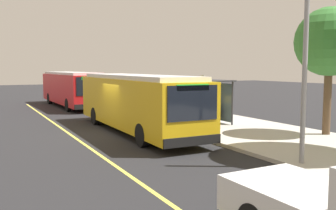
# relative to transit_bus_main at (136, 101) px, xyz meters

# --- Properties ---
(ground_plane) EXTENTS (120.00, 120.00, 0.00)m
(ground_plane) POSITION_rel_transit_bus_main_xyz_m (-0.21, -1.01, -1.62)
(ground_plane) COLOR #232326
(sidewalk_curb) EXTENTS (44.00, 6.40, 0.15)m
(sidewalk_curb) POSITION_rel_transit_bus_main_xyz_m (-0.21, 4.99, -1.54)
(sidewalk_curb) COLOR #B7B2A8
(sidewalk_curb) RESTS_ON ground_plane
(lane_stripe_center) EXTENTS (36.00, 0.14, 0.01)m
(lane_stripe_center) POSITION_rel_transit_bus_main_xyz_m (-0.21, -3.21, -1.61)
(lane_stripe_center) COLOR #E0D64C
(lane_stripe_center) RESTS_ON ground_plane
(transit_bus_main) EXTENTS (11.53, 2.66, 2.95)m
(transit_bus_main) POSITION_rel_transit_bus_main_xyz_m (0.00, 0.00, 0.00)
(transit_bus_main) COLOR gold
(transit_bus_main) RESTS_ON ground_plane
(transit_bus_second) EXTENTS (11.40, 2.88, 2.95)m
(transit_bus_second) POSITION_rel_transit_bus_main_xyz_m (-14.32, -0.03, -0.00)
(transit_bus_second) COLOR red
(transit_bus_second) RESTS_ON ground_plane
(bus_shelter) EXTENTS (2.90, 1.60, 2.48)m
(bus_shelter) POSITION_rel_transit_bus_main_xyz_m (-0.37, 4.80, 0.30)
(bus_shelter) COLOR #333338
(bus_shelter) RESTS_ON sidewalk_curb
(waiting_bench) EXTENTS (1.60, 0.48, 0.95)m
(waiting_bench) POSITION_rel_transit_bus_main_xyz_m (-0.32, 4.70, -0.98)
(waiting_bench) COLOR brown
(waiting_bench) RESTS_ON sidewalk_curb
(route_sign_post) EXTENTS (0.44, 0.08, 2.80)m
(route_sign_post) POSITION_rel_transit_bus_main_xyz_m (2.17, 2.67, 0.34)
(route_sign_post) COLOR #333338
(route_sign_post) RESTS_ON sidewalk_curb
(street_tree_near_shelter) EXTENTS (3.22, 3.22, 5.98)m
(street_tree_near_shelter) POSITION_rel_transit_bus_main_xyz_m (5.55, 7.48, 2.87)
(street_tree_near_shelter) COLOR brown
(street_tree_near_shelter) RESTS_ON sidewalk_curb
(utility_pole) EXTENTS (0.16, 0.16, 6.40)m
(utility_pole) POSITION_rel_transit_bus_main_xyz_m (8.92, 2.26, 1.73)
(utility_pole) COLOR gray
(utility_pole) RESTS_ON sidewalk_curb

